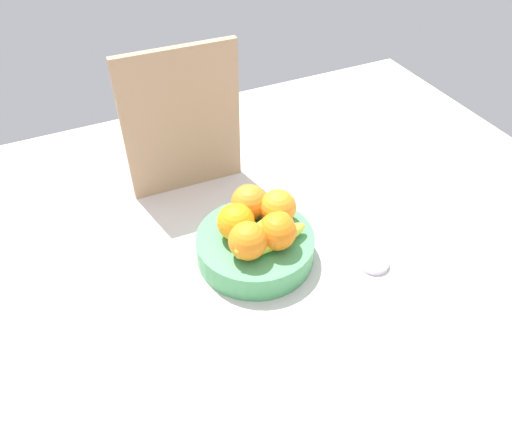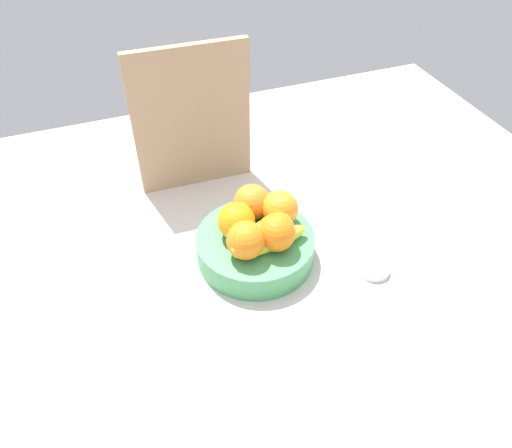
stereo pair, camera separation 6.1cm
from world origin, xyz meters
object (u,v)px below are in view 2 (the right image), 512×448
(orange_back_right, at_px, (280,209))
(banana_bunch, at_px, (267,236))
(orange_front_left, at_px, (252,202))
(cutting_board, at_px, (192,119))
(jar_lid, at_px, (374,269))
(fruit_bowl, at_px, (256,248))
(orange_back_left, at_px, (276,232))
(orange_front_right, at_px, (236,221))
(orange_center, at_px, (246,240))

(orange_back_right, relative_size, banana_bunch, 0.43)
(orange_front_left, relative_size, orange_back_right, 1.00)
(cutting_board, distance_m, jar_lid, 0.54)
(orange_back_right, height_order, cutting_board, cutting_board)
(fruit_bowl, height_order, orange_back_left, orange_back_left)
(cutting_board, height_order, jar_lid, cutting_board)
(fruit_bowl, bearing_deg, orange_back_left, -51.81)
(orange_front_right, bearing_deg, banana_bunch, -49.84)
(orange_front_left, bearing_deg, orange_center, -115.96)
(orange_front_right, height_order, orange_back_right, same)
(fruit_bowl, bearing_deg, orange_front_right, 146.18)
(orange_front_right, distance_m, banana_bunch, 0.07)
(orange_back_right, relative_size, cutting_board, 0.22)
(orange_center, bearing_deg, orange_front_right, 89.52)
(fruit_bowl, relative_size, cutting_board, 0.70)
(orange_front_right, height_order, cutting_board, cutting_board)
(cutting_board, bearing_deg, jar_lid, -57.22)
(orange_back_left, xyz_separation_m, jar_lid, (0.19, -0.09, -0.09))
(banana_bunch, xyz_separation_m, jar_lid, (0.21, -0.09, -0.08))
(orange_back_left, bearing_deg, jar_lid, -24.81)
(orange_center, relative_size, jar_lid, 1.21)
(orange_back_right, height_order, jar_lid, orange_back_right)
(orange_front_left, xyz_separation_m, cutting_board, (-0.06, 0.24, 0.08))
(jar_lid, bearing_deg, orange_center, 160.92)
(orange_center, bearing_deg, fruit_bowl, 46.55)
(banana_bunch, bearing_deg, orange_front_left, 87.32)
(orange_front_left, xyz_separation_m, banana_bunch, (-0.00, -0.10, -0.01))
(orange_front_right, height_order, orange_center, same)
(orange_back_left, distance_m, jar_lid, 0.23)
(cutting_board, bearing_deg, fruit_bowl, -80.33)
(orange_front_left, bearing_deg, orange_back_left, -82.91)
(orange_back_left, xyz_separation_m, cutting_board, (-0.07, 0.35, 0.08))
(orange_front_right, bearing_deg, orange_back_right, 2.55)
(fruit_bowl, xyz_separation_m, jar_lid, (0.22, -0.13, -0.02))
(jar_lid, bearing_deg, orange_front_left, 136.27)
(fruit_bowl, height_order, orange_center, orange_center)
(orange_front_right, xyz_separation_m, orange_back_right, (0.10, 0.00, 0.00))
(orange_center, xyz_separation_m, orange_back_right, (0.10, 0.07, 0.00))
(banana_bunch, bearing_deg, fruit_bowl, 110.16)
(orange_back_left, bearing_deg, orange_back_right, 61.94)
(orange_front_right, relative_size, jar_lid, 1.21)
(fruit_bowl, distance_m, orange_back_left, 0.08)
(fruit_bowl, xyz_separation_m, cutting_board, (-0.04, 0.31, 0.15))
(orange_front_right, relative_size, cutting_board, 0.22)
(orange_back_right, xyz_separation_m, jar_lid, (0.16, -0.15, -0.09))
(orange_front_left, height_order, jar_lid, orange_front_left)
(orange_back_right, bearing_deg, orange_front_left, 139.49)
(orange_front_left, distance_m, banana_bunch, 0.10)
(orange_back_left, distance_m, cutting_board, 0.37)
(banana_bunch, bearing_deg, cutting_board, 99.14)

